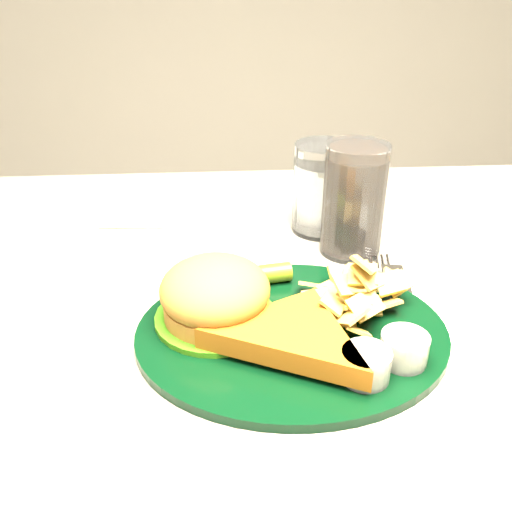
{
  "coord_description": "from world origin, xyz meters",
  "views": [
    {
      "loc": [
        -0.04,
        -0.53,
        1.1
      ],
      "look_at": [
        -0.0,
        0.01,
        0.8
      ],
      "focal_mm": 40.0,
      "sensor_mm": 36.0,
      "label": 1
    }
  ],
  "objects_px": {
    "fork_napkin": "(410,319)",
    "cola_glass": "(354,200)",
    "water_glass": "(322,189)",
    "dinner_plate": "(293,308)"
  },
  "relations": [
    {
      "from": "water_glass",
      "to": "fork_napkin",
      "type": "relative_size",
      "value": 0.62
    },
    {
      "from": "dinner_plate",
      "to": "water_glass",
      "type": "height_order",
      "value": "water_glass"
    },
    {
      "from": "dinner_plate",
      "to": "fork_napkin",
      "type": "xyz_separation_m",
      "value": [
        0.12,
        0.01,
        -0.03
      ]
    },
    {
      "from": "water_glass",
      "to": "fork_napkin",
      "type": "height_order",
      "value": "water_glass"
    },
    {
      "from": "water_glass",
      "to": "cola_glass",
      "type": "xyz_separation_m",
      "value": [
        0.03,
        -0.06,
        0.01
      ]
    },
    {
      "from": "dinner_plate",
      "to": "cola_glass",
      "type": "height_order",
      "value": "cola_glass"
    },
    {
      "from": "dinner_plate",
      "to": "water_glass",
      "type": "xyz_separation_m",
      "value": [
        0.07,
        0.24,
        0.03
      ]
    },
    {
      "from": "dinner_plate",
      "to": "cola_glass",
      "type": "bearing_deg",
      "value": 61.71
    },
    {
      "from": "fork_napkin",
      "to": "cola_glass",
      "type": "bearing_deg",
      "value": 109.63
    },
    {
      "from": "water_glass",
      "to": "cola_glass",
      "type": "distance_m",
      "value": 0.07
    }
  ]
}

